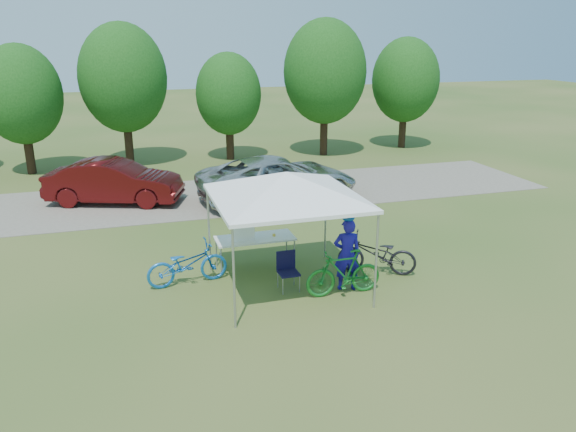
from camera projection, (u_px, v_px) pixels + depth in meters
The scene contains 14 objects.
ground at pixel (286, 287), 12.90m from camera, with size 100.00×100.00×0.00m, color #2D5119.
gravel_strip at pixel (223, 196), 20.18m from camera, with size 24.00×5.00×0.02m, color gray.
canopy at pixel (286, 175), 12.08m from camera, with size 4.53×4.53×3.00m.
treeline at pixel (188, 83), 24.52m from camera, with size 24.89×4.28×6.30m.
folding_table at pixel (255, 239), 13.78m from camera, with size 1.93×0.80×0.79m.
folding_chair at pixel (287, 267), 12.71m from camera, with size 0.45×0.47×0.87m.
cooler at pixel (243, 231), 13.63m from camera, with size 0.53×0.36×0.38m.
ice_cream_cup at pixel (274, 235), 13.85m from camera, with size 0.08×0.08×0.06m, color yellow.
cyclist at pixel (347, 254), 12.59m from camera, with size 0.61×0.40×1.68m, color #1D139D.
bike_blue at pixel (187, 264), 12.94m from camera, with size 0.66×1.88×0.99m, color #1461B6.
bike_green at pixel (344, 273), 12.40m from camera, with size 0.49×1.74×1.05m, color #1A7929.
bike_dark at pixel (377, 254), 13.51m from camera, with size 0.66×1.89×0.99m, color black.
minivan at pixel (278, 179), 19.36m from camera, with size 2.56×5.55×1.54m, color beige.
sedan at pixel (114, 182), 19.10m from camera, with size 1.57×4.52×1.49m, color #4A0C0C.
Camera 1 is at (-3.36, -11.27, 5.55)m, focal length 35.00 mm.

